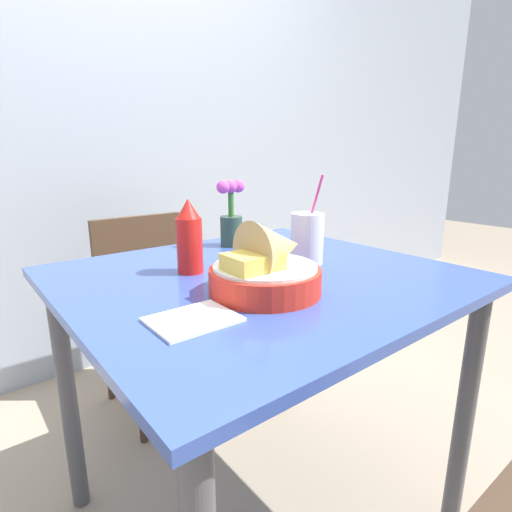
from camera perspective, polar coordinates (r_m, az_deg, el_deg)
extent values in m
plane|color=gray|center=(1.47, 0.53, -32.72)|extent=(12.00, 12.00, 0.00)
cube|color=#9EA8B7|center=(2.14, -22.40, 19.27)|extent=(7.00, 0.06, 2.60)
cube|color=#334C9E|center=(1.05, 0.63, -3.02)|extent=(0.96, 0.89, 0.02)
cylinder|color=#4C4C51|center=(1.33, 27.68, -19.42)|extent=(0.05, 0.05, 0.75)
cylinder|color=#4C4C51|center=(1.38, -25.26, -17.88)|extent=(0.05, 0.05, 0.75)
cylinder|color=#4C4C51|center=(1.72, 3.46, -9.75)|extent=(0.05, 0.05, 0.75)
cylinder|color=#473323|center=(1.64, -16.17, -18.37)|extent=(0.03, 0.03, 0.41)
cylinder|color=#473323|center=(1.78, -5.07, -15.03)|extent=(0.03, 0.03, 0.41)
cylinder|color=#473323|center=(1.94, -20.39, -13.33)|extent=(0.03, 0.03, 0.41)
cylinder|color=#473323|center=(2.06, -10.72, -10.96)|extent=(0.03, 0.03, 0.41)
cube|color=#473323|center=(1.75, -13.49, -8.03)|extent=(0.40, 0.40, 0.02)
cube|color=#473323|center=(1.85, -16.31, -0.40)|extent=(0.40, 0.03, 0.38)
cylinder|color=red|center=(0.89, 1.28, -3.53)|extent=(0.25, 0.25, 0.06)
cylinder|color=white|center=(0.88, 1.29, -1.53)|extent=(0.23, 0.23, 0.01)
cone|color=tan|center=(0.89, 2.86, 1.12)|extent=(0.14, 0.14, 0.14)
cube|color=#E5C14C|center=(0.84, -0.45, -1.05)|extent=(0.11, 0.09, 0.04)
cylinder|color=red|center=(1.05, -9.46, 1.48)|extent=(0.07, 0.07, 0.14)
cone|color=red|center=(1.03, -9.68, 6.73)|extent=(0.06, 0.06, 0.05)
cylinder|color=silver|center=(1.13, 7.30, 2.50)|extent=(0.09, 0.09, 0.14)
cylinder|color=black|center=(1.13, 7.28, 1.93)|extent=(0.09, 0.09, 0.12)
cylinder|color=#EA3884|center=(1.13, 7.90, 5.78)|extent=(0.01, 0.08, 0.23)
cylinder|color=#2D4738|center=(1.35, -3.53, 3.59)|extent=(0.07, 0.07, 0.10)
cylinder|color=#33722D|center=(1.34, -3.60, 7.59)|extent=(0.02, 0.02, 0.09)
sphere|color=#D14CB2|center=(1.33, -3.63, 9.88)|extent=(0.04, 0.04, 0.04)
sphere|color=#D14CB2|center=(1.31, -4.73, 9.80)|extent=(0.04, 0.04, 0.04)
sphere|color=#D14CB2|center=(1.35, -2.56, 9.95)|extent=(0.04, 0.04, 0.04)
cube|color=white|center=(0.76, -9.00, -8.95)|extent=(0.16, 0.13, 0.01)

